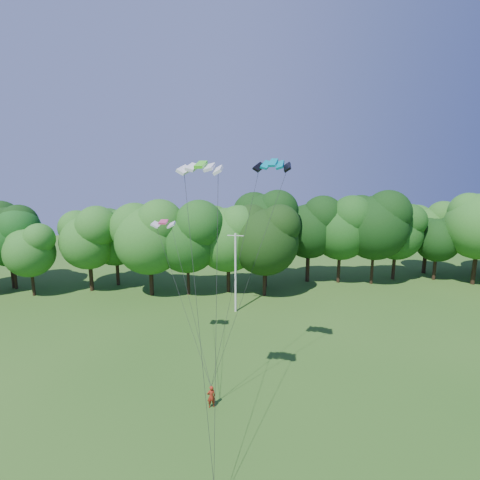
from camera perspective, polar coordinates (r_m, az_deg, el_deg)
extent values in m
cylinder|color=silver|center=(41.40, -0.69, -5.08)|extent=(0.22, 0.22, 8.90)
cube|color=silver|center=(40.43, -0.70, 0.69)|extent=(1.72, 0.60, 0.08)
imported|color=maroon|center=(27.32, -4.40, -22.68)|extent=(0.64, 0.48, 1.57)
cube|color=#047B8D|center=(25.59, 5.06, 11.65)|extent=(2.64, 1.98, 0.58)
cube|color=#4BE322|center=(20.43, -5.99, 11.36)|extent=(2.58, 1.75, 0.44)
cube|color=#CB386C|center=(31.06, -11.58, 2.72)|extent=(2.05, 1.26, 0.31)
cylinder|color=#382516|center=(57.96, -31.08, -4.50)|extent=(0.43, 0.43, 4.00)
ellipsoid|color=#134213|center=(56.92, -31.61, 0.63)|extent=(8.00, 8.00, 8.72)
cylinder|color=black|center=(47.25, 3.77, -5.80)|extent=(0.41, 0.41, 4.55)
ellipsoid|color=black|center=(45.87, 3.86, 1.39)|extent=(9.10, 9.10, 9.92)
cylinder|color=#3A1F17|center=(63.69, 26.31, -2.88)|extent=(0.44, 0.44, 3.76)
ellipsoid|color=#25561A|center=(62.78, 26.69, 1.53)|extent=(7.53, 7.53, 8.21)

